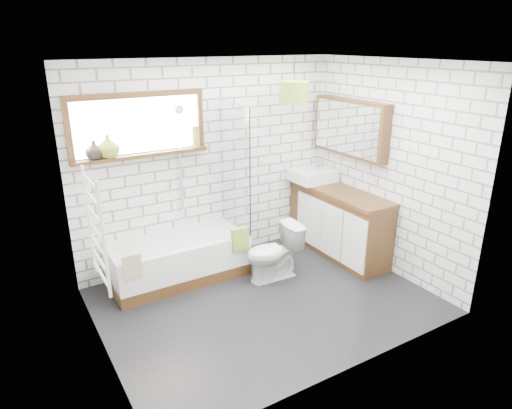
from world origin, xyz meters
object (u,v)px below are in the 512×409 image
basin (313,175)px  vanity (338,222)px  bathtub (179,259)px  toilet (273,253)px  pendant (294,92)px

basin → vanity: bearing=-83.2°
bathtub → vanity: 2.11m
vanity → bathtub: bearing=168.1°
bathtub → toilet: bearing=-30.7°
bathtub → basin: bearing=1.9°
vanity → pendant: pendant is taller
bathtub → pendant: size_ratio=4.51×
bathtub → pendant: 2.39m
vanity → pendant: (-0.55, 0.31, 1.66)m
basin → pendant: bearing=-158.5°
vanity → toilet: bearing=-173.0°
vanity → pendant: 1.77m
basin → toilet: 1.37m
toilet → bathtub: bearing=-117.3°
vanity → basin: 0.72m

